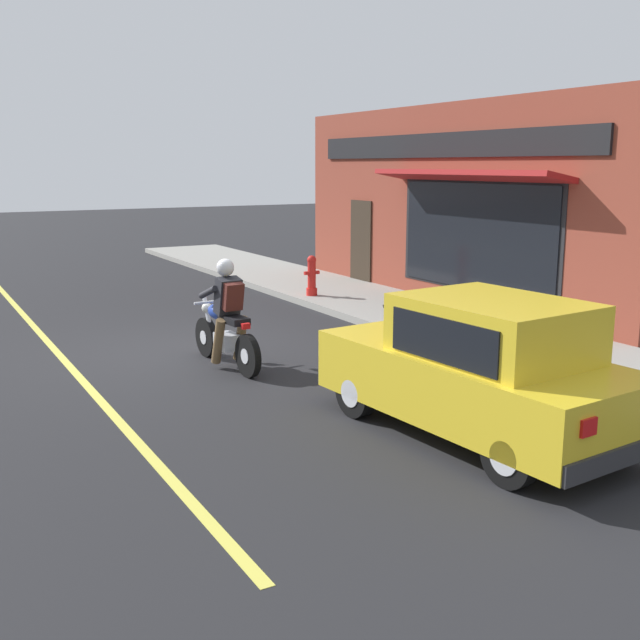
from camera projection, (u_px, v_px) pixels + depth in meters
ground_plane at (184, 351)px, 12.07m from camera, size 80.00×80.00×0.00m
sidewalk_curb at (343, 295)px, 16.94m from camera, size 2.60×22.00×0.14m
lane_stripe at (36, 328)px, 13.76m from camera, size 0.12×19.80×0.01m
storefront_building at (445, 205)px, 15.87m from camera, size 1.25×10.43×4.20m
motorcycle_with_rider at (226, 322)px, 11.03m from camera, size 0.58×2.02×1.62m
car_hatchback at (478, 369)px, 8.16m from camera, size 1.92×3.89×1.57m
fire_hydrant at (312, 276)px, 16.35m from camera, size 0.36×0.24×0.88m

